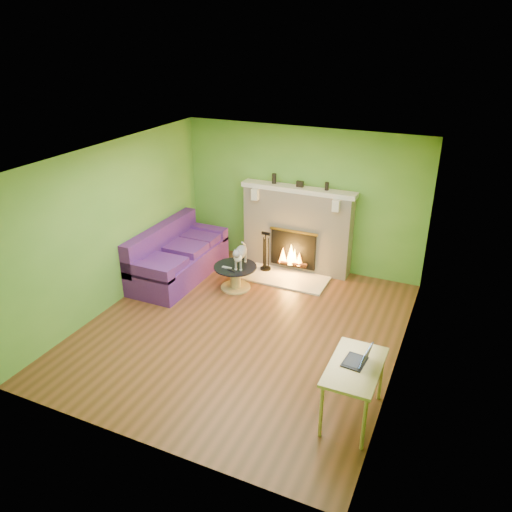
{
  "coord_description": "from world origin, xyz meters",
  "views": [
    {
      "loc": [
        2.8,
        -5.73,
        4.14
      ],
      "look_at": [
        0.04,
        0.4,
        1.05
      ],
      "focal_mm": 35.0,
      "sensor_mm": 36.0,
      "label": 1
    }
  ],
  "objects_px": {
    "cat": "(241,255)",
    "desk": "(355,372)",
    "sofa": "(176,258)",
    "coffee_table": "(235,275)"
  },
  "relations": [
    {
      "from": "desk",
      "to": "sofa",
      "type": "bearing_deg",
      "value": 149.36
    },
    {
      "from": "cat",
      "to": "desk",
      "type": "bearing_deg",
      "value": -54.34
    },
    {
      "from": "desk",
      "to": "cat",
      "type": "height_order",
      "value": "cat"
    },
    {
      "from": "cat",
      "to": "coffee_table",
      "type": "bearing_deg",
      "value": -159.96
    },
    {
      "from": "sofa",
      "to": "cat",
      "type": "xyz_separation_m",
      "value": [
        1.26,
        0.07,
        0.27
      ]
    },
    {
      "from": "sofa",
      "to": "desk",
      "type": "bearing_deg",
      "value": -30.64
    },
    {
      "from": "sofa",
      "to": "cat",
      "type": "distance_m",
      "value": 1.29
    },
    {
      "from": "sofa",
      "to": "coffee_table",
      "type": "distance_m",
      "value": 1.19
    },
    {
      "from": "desk",
      "to": "cat",
      "type": "relative_size",
      "value": 1.46
    },
    {
      "from": "cat",
      "to": "sofa",
      "type": "bearing_deg",
      "value": 171.03
    }
  ]
}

